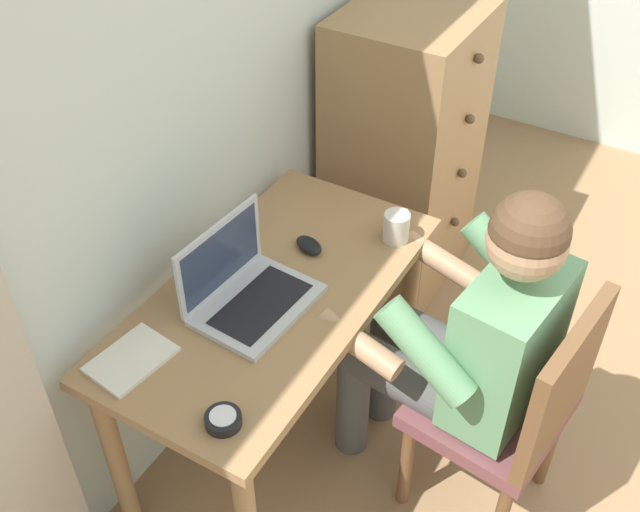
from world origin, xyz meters
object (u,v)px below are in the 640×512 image
at_px(desk, 274,320).
at_px(dresser, 403,155).
at_px(coffee_mug, 397,226).
at_px(computer_mouse, 309,245).
at_px(notebook_pad, 131,359).
at_px(laptop, 245,288).
at_px(person_seated, 466,334).
at_px(desk_clock, 223,420).
at_px(chair, 515,407).

xyz_separation_m(desk, dresser, (1.03, 0.06, -0.02)).
bearing_deg(desk, coffee_mug, -27.19).
bearing_deg(computer_mouse, dresser, 26.38).
height_order(desk, notebook_pad, notebook_pad).
height_order(laptop, computer_mouse, laptop).
bearing_deg(dresser, laptop, -178.70).
distance_m(computer_mouse, coffee_mug, 0.28).
height_order(person_seated, computer_mouse, person_seated).
bearing_deg(dresser, desk_clock, -171.60).
relative_size(chair, computer_mouse, 8.63).
xyz_separation_m(laptop, notebook_pad, (-0.33, 0.13, -0.05)).
bearing_deg(desk, person_seated, -71.96).
bearing_deg(notebook_pad, person_seated, -42.75).
distance_m(desk_clock, coffee_mug, 0.84).
distance_m(laptop, notebook_pad, 0.36).
bearing_deg(laptop, notebook_pad, 158.59).
height_order(computer_mouse, desk_clock, computer_mouse).
height_order(dresser, computer_mouse, dresser).
relative_size(dresser, chair, 1.35).
xyz_separation_m(person_seated, coffee_mug, (0.22, 0.33, 0.10)).
distance_m(chair, coffee_mug, 0.63).
xyz_separation_m(dresser, coffee_mug, (-0.64, -0.27, 0.18)).
xyz_separation_m(computer_mouse, coffee_mug, (0.18, -0.21, 0.03)).
xyz_separation_m(notebook_pad, coffee_mug, (0.80, -0.37, 0.04)).
xyz_separation_m(desk, chair, (0.15, -0.71, -0.12)).
xyz_separation_m(laptop, computer_mouse, (0.29, -0.03, -0.04)).
bearing_deg(desk, computer_mouse, 1.18).
relative_size(person_seated, coffee_mug, 9.84).
distance_m(dresser, person_seated, 1.04).
height_order(computer_mouse, notebook_pad, computer_mouse).
xyz_separation_m(chair, coffee_mug, (0.24, 0.51, 0.29)).
relative_size(laptop, coffee_mug, 2.98).
xyz_separation_m(desk, laptop, (-0.07, 0.04, 0.17)).
distance_m(dresser, notebook_pad, 1.45).
distance_m(desk, computer_mouse, 0.25).
bearing_deg(person_seated, desk, 108.04).
height_order(dresser, person_seated, person_seated).
distance_m(desk, laptop, 0.19).
relative_size(desk_clock, notebook_pad, 0.43).
distance_m(chair, desk_clock, 0.86).
relative_size(dresser, laptop, 3.26).
distance_m(chair, computer_mouse, 0.76).
height_order(desk, person_seated, person_seated).
height_order(desk, laptop, laptop).
bearing_deg(coffee_mug, chair, -115.40).
distance_m(laptop, desk_clock, 0.42).
xyz_separation_m(dresser, notebook_pad, (-1.44, 0.11, 0.14)).
height_order(chair, person_seated, person_seated).
bearing_deg(coffee_mug, person_seated, -123.91).
relative_size(dresser, notebook_pad, 5.54).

